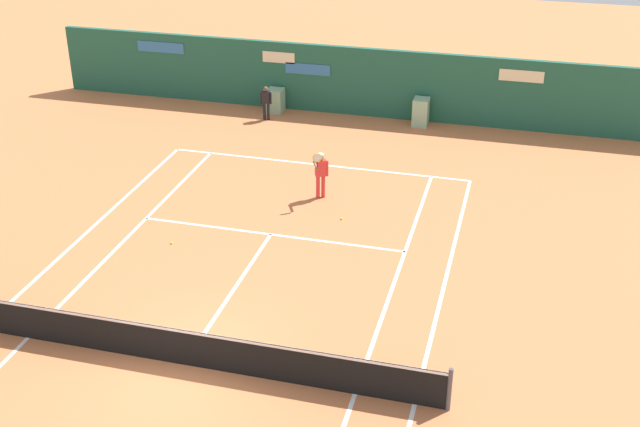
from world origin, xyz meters
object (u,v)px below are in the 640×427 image
object	(u,v)px
player_on_baseline	(321,171)
tennis_ball_mid_court	(172,243)
tennis_ball_near_service_line	(342,219)
ball_kid_centre_post	(266,101)

from	to	relation	value
player_on_baseline	tennis_ball_mid_court	xyz separation A→B (m)	(-3.37, -4.04, -0.89)
tennis_ball_near_service_line	tennis_ball_mid_court	xyz separation A→B (m)	(-4.38, -2.73, 0.00)
tennis_ball_mid_court	player_on_baseline	bearing A→B (deg)	50.22
player_on_baseline	ball_kid_centre_post	xyz separation A→B (m)	(-3.90, 6.30, -0.13)
player_on_baseline	tennis_ball_near_service_line	xyz separation A→B (m)	(1.01, -1.31, -0.89)
tennis_ball_mid_court	tennis_ball_near_service_line	bearing A→B (deg)	31.93
player_on_baseline	ball_kid_centre_post	world-z (taller)	player_on_baseline
player_on_baseline	tennis_ball_near_service_line	distance (m)	1.88
player_on_baseline	tennis_ball_near_service_line	size ratio (longest dim) A/B	25.96
tennis_ball_near_service_line	ball_kid_centre_post	bearing A→B (deg)	122.85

